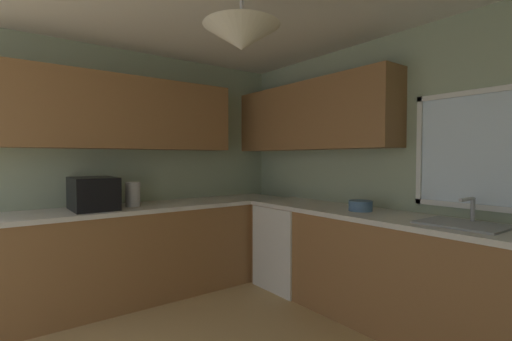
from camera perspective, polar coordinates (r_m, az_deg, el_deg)
The scene contains 8 objects.
room_shell at distance 2.70m, azimuth 1.25°, elevation 9.45°, with size 4.24×3.61×2.52m.
counter_run_left at distance 3.75m, azimuth -18.01°, elevation -12.15°, with size 0.65×3.22×0.90m.
counter_run_back at distance 3.13m, azimuth 23.16°, elevation -15.07°, with size 3.33×0.65×0.90m.
dishwasher at distance 3.91m, azimuth 5.76°, elevation -11.85°, with size 0.60×0.60×0.85m, color white.
microwave at distance 3.54m, azimuth -24.45°, elevation -3.32°, with size 0.48×0.36×0.29m, color black.
kettle at distance 3.62m, azimuth -18.97°, elevation -3.60°, with size 0.14×0.14×0.23m, color #B7B7BC.
sink_assembly at distance 2.87m, azimuth 30.02°, elevation -7.31°, with size 0.53×0.40×0.19m.
bowl at distance 3.28m, azimuth 16.25°, elevation -5.40°, with size 0.20×0.20×0.09m, color #4C7099.
Camera 1 is at (1.70, -1.17, 1.36)m, focal length 25.18 mm.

